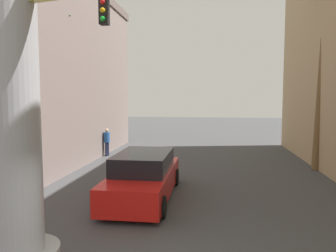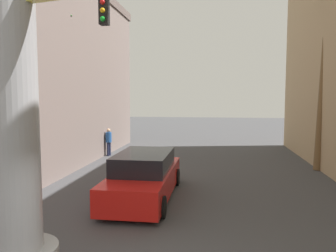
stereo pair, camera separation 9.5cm
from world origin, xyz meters
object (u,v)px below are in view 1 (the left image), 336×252
Objects in this scene: pedestrian_far_left at (107,140)px; traffic_light_mast at (12,63)px; neon_sign_pole at (11,39)px; palm_tree_mid_right at (323,53)px; car_lead at (144,177)px; palm_tree_mid_left at (48,69)px.

traffic_light_mast is at bearing -87.42° from pedestrian_far_left.
neon_sign_pole is 4.11m from traffic_light_mast.
neon_sign_pole is 1.08× the size of palm_tree_mid_right.
neon_sign_pole is at bearing -101.84° from car_lead.
traffic_light_mast is at bearing 122.89° from neon_sign_pole.
traffic_light_mast reaches higher than pedestrian_far_left.
neon_sign_pole is at bearing -65.71° from palm_tree_mid_left.
pedestrian_far_left is (-11.12, 2.09, -4.54)m from palm_tree_mid_right.
palm_tree_mid_right is at bearing 52.38° from neon_sign_pole.
pedestrian_far_left is (-0.43, 9.61, -3.44)m from traffic_light_mast.
palm_tree_mid_right is 5.87× the size of pedestrian_far_left.
pedestrian_far_left is at bearing 101.53° from neon_sign_pole.
neon_sign_pole is at bearing -78.47° from pedestrian_far_left.
car_lead is at bearing -63.56° from pedestrian_far_left.
traffic_light_mast is 5.33m from car_lead.
palm_tree_mid_right is at bearing 9.33° from palm_tree_mid_left.
palm_tree_mid_right is (7.32, 5.55, 4.73)m from car_lead.
car_lead is 7.38m from palm_tree_mid_left.
palm_tree_mid_left is at bearing -108.19° from pedestrian_far_left.
neon_sign_pole is 6.36× the size of pedestrian_far_left.
car_lead is 3.17× the size of pedestrian_far_left.
car_lead is 0.54× the size of palm_tree_mid_right.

